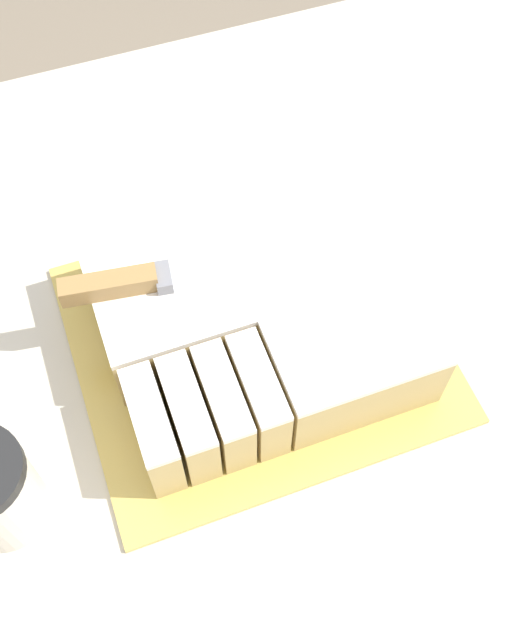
# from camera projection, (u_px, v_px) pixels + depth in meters

# --- Properties ---
(ground_plane) EXTENTS (8.00, 8.00, 0.00)m
(ground_plane) POSITION_uv_depth(u_px,v_px,m) (284.00, 564.00, 1.64)
(ground_plane) COLOR #7F705B
(countertop) EXTENTS (1.40, 1.10, 0.96)m
(countertop) POSITION_uv_depth(u_px,v_px,m) (294.00, 495.00, 1.23)
(countertop) COLOR beige
(countertop) RESTS_ON ground_plane
(cake_board) EXTENTS (0.39, 0.34, 0.01)m
(cake_board) POSITION_uv_depth(u_px,v_px,m) (256.00, 342.00, 0.82)
(cake_board) COLOR gold
(cake_board) RESTS_ON countertop
(cake) EXTENTS (0.31, 0.27, 0.09)m
(cake) POSITION_uv_depth(u_px,v_px,m) (258.00, 317.00, 0.78)
(cake) COLOR tan
(cake) RESTS_ON cake_board
(knife) EXTENTS (0.32, 0.07, 0.02)m
(knife) POSITION_uv_depth(u_px,v_px,m) (156.00, 279.00, 0.75)
(knife) COLOR silver
(knife) RESTS_ON cake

